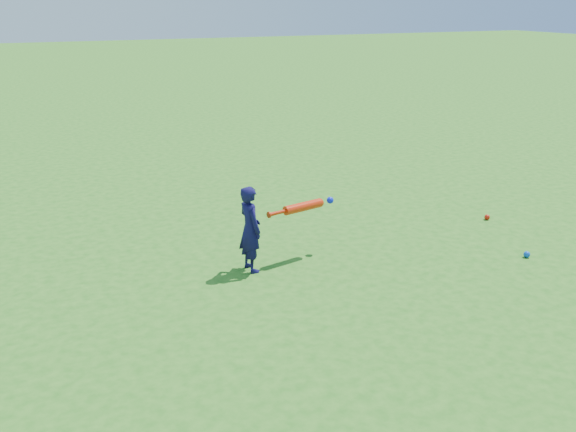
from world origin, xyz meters
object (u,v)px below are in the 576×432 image
object	(u,v)px
child	(250,229)
ground_ball_red	(487,217)
ground_ball_blue	(527,254)
bat_swing	(306,206)

from	to	relation	value
child	ground_ball_red	world-z (taller)	child
ground_ball_red	ground_ball_blue	world-z (taller)	ground_ball_blue
child	bat_swing	world-z (taller)	child
bat_swing	ground_ball_blue	bearing A→B (deg)	-37.99
child	ground_ball_red	distance (m)	3.46
ground_ball_red	bat_swing	bearing A→B (deg)	-176.58
ground_ball_red	bat_swing	xyz separation A→B (m)	(-2.73, -0.16, 0.56)
child	bat_swing	distance (m)	0.71
child	ground_ball_blue	world-z (taller)	child
ground_ball_red	ground_ball_blue	xyz separation A→B (m)	(-0.46, -1.21, 0.00)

